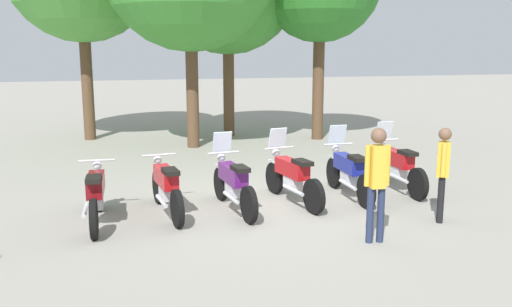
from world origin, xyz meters
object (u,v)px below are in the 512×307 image
motorcycle_1 (166,186)px  motorcycle_3 (292,176)px  motorcycle_4 (348,171)px  person_0 (443,168)px  person_1 (377,176)px  motorcycle_0 (96,194)px  motorcycle_5 (397,166)px  motorcycle_2 (233,182)px

motorcycle_1 → motorcycle_3: motorcycle_3 is taller
motorcycle_4 → person_0: size_ratio=1.35×
person_0 → motorcycle_4: bearing=148.2°
person_0 → motorcycle_1: bearing=-167.2°
person_0 → person_1: (-1.55, -0.65, 0.11)m
motorcycle_0 → motorcycle_5: motorcycle_5 is taller
motorcycle_1 → motorcycle_3: bearing=-93.8°
motorcycle_0 → person_0: 5.88m
motorcycle_3 → person_0: size_ratio=1.34×
motorcycle_0 → motorcycle_3: motorcycle_3 is taller
motorcycle_4 → motorcycle_2: bearing=97.5°
motorcycle_3 → person_1: size_ratio=1.22×
motorcycle_3 → person_1: (0.54, -2.41, 0.53)m
motorcycle_3 → motorcycle_1: bearing=82.8°
motorcycle_0 → motorcycle_5: (6.01, 0.68, 0.01)m
motorcycle_0 → person_1: bearing=-114.4°
motorcycle_3 → motorcycle_4: 1.21m
motorcycle_5 → person_0: (-0.32, -2.09, 0.43)m
motorcycle_1 → motorcycle_2: 1.20m
motorcycle_2 → motorcycle_3: 1.22m
motorcycle_2 → motorcycle_4: size_ratio=1.00×
motorcycle_0 → motorcycle_4: motorcycle_4 is taller
motorcycle_0 → person_0: bearing=-101.9°
motorcycle_3 → person_1: bearing=-177.7°
motorcycle_3 → motorcycle_0: bearing=85.4°
motorcycle_2 → motorcycle_5: 3.65m
motorcycle_1 → person_1: bearing=-134.7°
motorcycle_2 → person_0: (3.29, -1.56, 0.43)m
motorcycle_2 → motorcycle_4: same height
motorcycle_4 → person_0: person_0 is taller
motorcycle_4 → person_0: 2.10m
person_0 → person_1: size_ratio=0.92×
motorcycle_0 → motorcycle_2: 2.40m
motorcycle_0 → motorcycle_1: same height
person_0 → motorcycle_0: bearing=-161.0°
motorcycle_4 → motorcycle_5: size_ratio=1.00×
motorcycle_5 → person_0: size_ratio=1.35×
motorcycle_3 → motorcycle_5: (2.41, 0.33, 0.00)m
motorcycle_1 → motorcycle_3: 2.40m
motorcycle_4 → person_1: bearing=165.3°
motorcycle_5 → person_1: size_ratio=1.23×
motorcycle_3 → person_0: bearing=-140.4°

